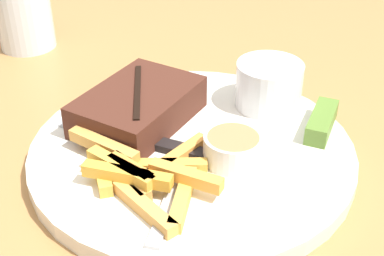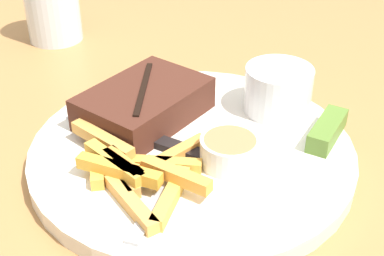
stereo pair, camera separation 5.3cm
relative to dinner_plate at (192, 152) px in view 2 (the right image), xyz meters
The scene contains 10 objects.
dining_table 0.09m from the dinner_plate, ahead, with size 1.30×1.20×0.78m.
dinner_plate is the anchor object (origin of this frame).
steak_portion 0.08m from the dinner_plate, 85.51° to the left, with size 0.14×0.10×0.04m.
fries_pile 0.08m from the dinner_plate, behind, with size 0.13×0.17×0.02m.
coleslaw_cup 0.12m from the dinner_plate, 13.49° to the right, with size 0.07×0.07×0.05m.
dipping_sauce_cup 0.05m from the dinner_plate, 89.09° to the right, with size 0.06×0.06×0.03m.
pickle_spear 0.14m from the dinner_plate, 45.00° to the right, with size 0.07×0.03×0.02m.
fork_utensil 0.09m from the dinner_plate, 158.70° to the right, with size 0.13×0.06×0.00m.
knife_utensil 0.05m from the dinner_plate, 121.95° to the left, with size 0.05×0.17×0.01m.
drinking_glass 0.37m from the dinner_plate, 74.04° to the left, with size 0.08×0.08×0.12m.
Camera 2 is at (-0.34, -0.29, 1.10)m, focal length 50.00 mm.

